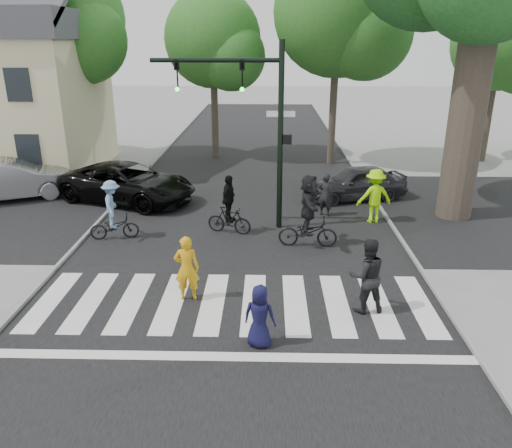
{
  "coord_description": "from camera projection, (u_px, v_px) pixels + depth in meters",
  "views": [
    {
      "loc": [
        0.81,
        -9.65,
        6.02
      ],
      "look_at": [
        0.5,
        3.0,
        1.3
      ],
      "focal_mm": 35.0,
      "sensor_mm": 36.0,
      "label": 1
    }
  ],
  "objects": [
    {
      "name": "curb_right",
      "position": [
        402.0,
        240.0,
        15.71
      ],
      "size": [
        0.1,
        70.0,
        0.1
      ],
      "primitive_type": "cube",
      "color": "gray",
      "rests_on": "ground"
    },
    {
      "name": "curb_left",
      "position": [
        84.0,
        237.0,
        15.94
      ],
      "size": [
        0.1,
        70.0,
        0.1
      ],
      "primitive_type": "cube",
      "color": "gray",
      "rests_on": "ground"
    },
    {
      "name": "pedestrian_woman",
      "position": [
        187.0,
        268.0,
        11.99
      ],
      "size": [
        0.62,
        0.43,
        1.66
      ],
      "primitive_type": "imported",
      "rotation": [
        0.0,
        0.0,
        3.2
      ],
      "color": "orange",
      "rests_on": "ground"
    },
    {
      "name": "bystander_dark",
      "position": [
        326.0,
        195.0,
        17.79
      ],
      "size": [
        0.68,
        0.6,
        1.57
      ],
      "primitive_type": "imported",
      "rotation": [
        0.0,
        0.0,
        2.65
      ],
      "color": "black",
      "rests_on": "ground"
    },
    {
      "name": "bg_tree_1",
      "position": [
        68.0,
        24.0,
        23.54
      ],
      "size": [
        6.09,
        5.8,
        9.8
      ],
      "color": "brown",
      "rests_on": "ground"
    },
    {
      "name": "bystander_hivis",
      "position": [
        374.0,
        196.0,
        17.1
      ],
      "size": [
        1.32,
        0.9,
        1.88
      ],
      "primitive_type": "imported",
      "rotation": [
        0.0,
        0.0,
        3.32
      ],
      "color": "#9EFF06",
      "rests_on": "ground"
    },
    {
      "name": "car_silver",
      "position": [
        10.0,
        180.0,
        19.65
      ],
      "size": [
        5.09,
        3.55,
        1.59
      ],
      "primitive_type": "imported",
      "rotation": [
        0.0,
        0.0,
        2.0
      ],
      "color": "#939397",
      "rests_on": "ground"
    },
    {
      "name": "road_cross",
      "position": [
        246.0,
        210.0,
        18.65
      ],
      "size": [
        70.0,
        10.0,
        0.01
      ],
      "primitive_type": "cube",
      "color": "black",
      "rests_on": "ground"
    },
    {
      "name": "house",
      "position": [
        4.0,
        89.0,
        23.19
      ],
      "size": [
        8.4,
        8.1,
        8.82
      ],
      "color": "beige",
      "rests_on": "ground"
    },
    {
      "name": "traffic_signal",
      "position": [
        254.0,
        111.0,
        15.6
      ],
      "size": [
        4.45,
        0.29,
        6.0
      ],
      "color": "black",
      "rests_on": "ground"
    },
    {
      "name": "pedestrian_child",
      "position": [
        260.0,
        316.0,
        10.19
      ],
      "size": [
        0.76,
        0.58,
        1.37
      ],
      "primitive_type": "imported",
      "rotation": [
        0.0,
        0.0,
        2.9
      ],
      "color": "#121135",
      "rests_on": "ground"
    },
    {
      "name": "bg_tree_4",
      "position": [
        506.0,
        47.0,
        24.02
      ],
      "size": [
        4.83,
        4.6,
        8.15
      ],
      "color": "brown",
      "rests_on": "ground"
    },
    {
      "name": "ground",
      "position": [
        230.0,
        325.0,
        11.16
      ],
      "size": [
        120.0,
        120.0,
        0.0
      ],
      "primitive_type": "plane",
      "color": "gray",
      "rests_on": "ground"
    },
    {
      "name": "bg_tree_2",
      "position": [
        217.0,
        44.0,
        24.75
      ],
      "size": [
        5.04,
        4.8,
        8.4
      ],
      "color": "brown",
      "rests_on": "ground"
    },
    {
      "name": "pedestrian_adult",
      "position": [
        367.0,
        276.0,
        11.44
      ],
      "size": [
        0.98,
        0.82,
        1.82
      ],
      "primitive_type": "imported",
      "rotation": [
        0.0,
        0.0,
        3.3
      ],
      "color": "black",
      "rests_on": "ground"
    },
    {
      "name": "cyclist_right",
      "position": [
        308.0,
        215.0,
        15.04
      ],
      "size": [
        1.83,
        1.7,
        2.27
      ],
      "color": "black",
      "rests_on": "ground"
    },
    {
      "name": "road_stem",
      "position": [
        242.0,
        240.0,
        15.84
      ],
      "size": [
        10.0,
        70.0,
        0.01
      ],
      "primitive_type": "cube",
      "color": "black",
      "rests_on": "ground"
    },
    {
      "name": "bg_tree_3",
      "position": [
        345.0,
        17.0,
        22.94
      ],
      "size": [
        6.3,
        6.0,
        10.2
      ],
      "color": "brown",
      "rests_on": "ground"
    },
    {
      "name": "cyclist_mid",
      "position": [
        229.0,
        210.0,
        16.16
      ],
      "size": [
        1.55,
        0.98,
        1.95
      ],
      "color": "black",
      "rests_on": "ground"
    },
    {
      "name": "car_suv",
      "position": [
        128.0,
        183.0,
        19.38
      ],
      "size": [
        5.91,
        4.31,
        1.49
      ],
      "primitive_type": "imported",
      "rotation": [
        0.0,
        0.0,
        1.19
      ],
      "color": "black",
      "rests_on": "ground"
    },
    {
      "name": "car_grey",
      "position": [
        356.0,
        183.0,
        19.7
      ],
      "size": [
        4.22,
        2.55,
        1.34
      ],
      "primitive_type": "imported",
      "rotation": [
        0.0,
        0.0,
        -1.31
      ],
      "color": "#2C2B30",
      "rests_on": "ground"
    },
    {
      "name": "cyclist_left",
      "position": [
        113.0,
        214.0,
        15.69
      ],
      "size": [
        1.59,
        1.08,
        1.92
      ],
      "color": "black",
      "rests_on": "ground"
    },
    {
      "name": "crosswalk",
      "position": [
        232.0,
        309.0,
        11.78
      ],
      "size": [
        10.0,
        3.85,
        0.01
      ],
      "color": "silver",
      "rests_on": "ground"
    }
  ]
}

